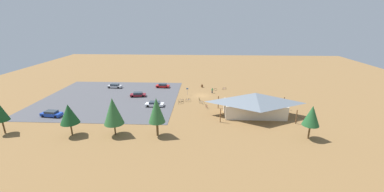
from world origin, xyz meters
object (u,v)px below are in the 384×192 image
(pine_far_west, at_px, (156,110))
(bicycle_yellow_edge_south, at_px, (199,99))
(pine_west, at_px, (312,116))
(pine_midwest, at_px, (113,111))
(trash_bin, at_px, (202,86))
(bicycle_white_yard_center, at_px, (181,100))
(bicycle_silver_front_row, at_px, (202,102))
(pine_east, at_px, (0,111))
(bicycle_blue_lone_east, at_px, (188,100))
(lot_sign, at_px, (187,90))
(car_blue_near_entry, at_px, (52,114))
(car_red_by_curb, at_px, (163,86))
(visitor_crossing_yard, at_px, (212,90))
(bicycle_green_mid_cluster, at_px, (229,102))
(bike_pavilion, at_px, (255,103))
(bicycle_red_edge_north, at_px, (206,106))
(pine_far_east, at_px, (69,114))
(car_white_back_corner, at_px, (155,104))
(car_maroon_far_end, at_px, (138,94))
(bicycle_teal_back_row, at_px, (214,89))
(bicycle_black_yard_right, at_px, (181,102))
(bicycle_purple_yard_left, at_px, (224,89))
(car_silver_mid_lot, at_px, (115,86))

(pine_far_west, bearing_deg, bicycle_yellow_edge_south, -110.04)
(pine_west, bearing_deg, pine_midwest, 0.41)
(trash_bin, bearing_deg, bicycle_yellow_edge_south, 87.38)
(bicycle_white_yard_center, height_order, bicycle_silver_front_row, bicycle_silver_front_row)
(pine_east, distance_m, bicycle_blue_lone_east, 40.79)
(lot_sign, distance_m, bicycle_blue_lone_east, 5.98)
(pine_west, bearing_deg, car_blue_near_entry, -8.28)
(bicycle_blue_lone_east, distance_m, bicycle_silver_front_row, 4.06)
(lot_sign, xyz_separation_m, car_red_by_curb, (8.50, -7.23, -0.70))
(bicycle_blue_lone_east, xyz_separation_m, visitor_crossing_yard, (-6.79, -8.09, 0.48))
(pine_midwest, height_order, bicycle_green_mid_cluster, pine_midwest)
(bike_pavilion, relative_size, bicycle_red_edge_north, 9.83)
(pine_far_east, height_order, car_blue_near_entry, pine_far_east)
(car_blue_near_entry, bearing_deg, car_white_back_corner, -160.85)
(visitor_crossing_yard, bearing_deg, pine_west, 121.56)
(bicycle_white_yard_center, height_order, bicycle_red_edge_north, bicycle_red_edge_north)
(trash_bin, relative_size, car_red_by_curb, 0.21)
(pine_far_east, height_order, car_maroon_far_end, pine_far_east)
(pine_west, relative_size, bicycle_teal_back_row, 3.78)
(bicycle_yellow_edge_south, xyz_separation_m, bicycle_teal_back_row, (-4.37, -9.96, -0.03))
(bike_pavilion, distance_m, bicycle_silver_front_row, 14.58)
(bike_pavilion, relative_size, bicycle_blue_lone_east, 10.76)
(bike_pavilion, distance_m, bicycle_teal_back_row, 21.77)
(bicycle_blue_lone_east, xyz_separation_m, car_white_back_corner, (8.31, 4.29, 0.31))
(trash_bin, height_order, bicycle_black_yard_right, trash_bin)
(car_blue_near_entry, xyz_separation_m, car_maroon_far_end, (-16.05, -15.50, -0.04))
(bike_pavilion, relative_size, pine_far_west, 2.16)
(bicycle_black_yard_right, bearing_deg, car_red_by_curb, -63.97)
(pine_far_east, xyz_separation_m, bicycle_silver_front_row, (-24.92, -19.26, -4.07))
(bicycle_purple_yard_left, distance_m, bicycle_silver_front_row, 15.24)
(car_silver_mid_lot, bearing_deg, bicycle_red_edge_north, 150.68)
(bike_pavilion, relative_size, car_silver_mid_lot, 3.56)
(trash_bin, relative_size, bicycle_white_yard_center, 0.54)
(lot_sign, height_order, car_red_by_curb, lot_sign)
(bicycle_yellow_edge_south, xyz_separation_m, car_red_by_curb, (12.13, -12.24, 0.32))
(pine_far_west, height_order, car_white_back_corner, pine_far_west)
(car_white_back_corner, height_order, visitor_crossing_yard, visitor_crossing_yard)
(pine_far_east, bearing_deg, bicycle_green_mid_cluster, -148.57)
(bicycle_green_mid_cluster, xyz_separation_m, car_red_by_curb, (20.03, -14.31, 0.34))
(car_white_back_corner, bearing_deg, bicycle_black_yard_right, -159.32)
(bicycle_green_mid_cluster, height_order, visitor_crossing_yard, visitor_crossing_yard)
(bicycle_yellow_edge_south, bearing_deg, bicycle_silver_front_row, 105.07)
(lot_sign, relative_size, pine_midwest, 0.29)
(trash_bin, relative_size, car_white_back_corner, 0.19)
(bicycle_purple_yard_left, bearing_deg, pine_east, 35.57)
(bicycle_black_yard_right, distance_m, car_maroon_far_end, 13.90)
(trash_bin, height_order, bicycle_purple_yard_left, trash_bin)
(bike_pavilion, bearing_deg, pine_far_east, 17.70)
(bicycle_teal_back_row, bearing_deg, pine_far_west, 68.76)
(bicycle_yellow_edge_south, xyz_separation_m, bicycle_red_edge_north, (-1.91, 5.39, -0.04))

